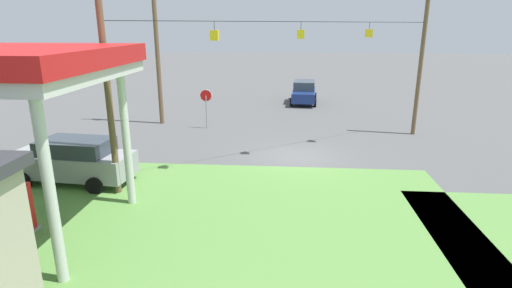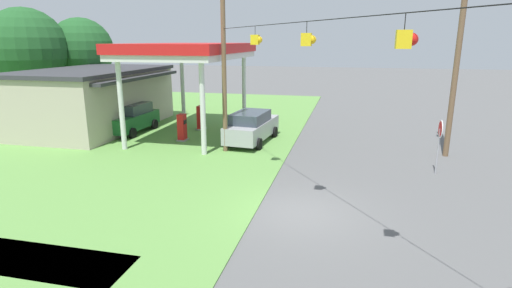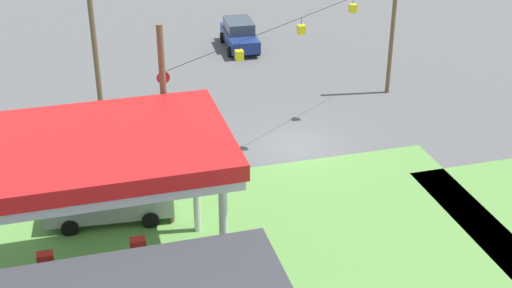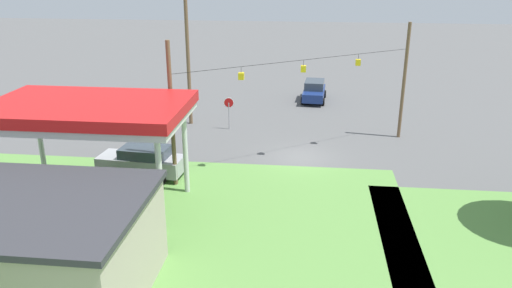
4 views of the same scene
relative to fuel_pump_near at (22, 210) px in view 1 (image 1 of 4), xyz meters
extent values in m
plane|color=#565656|center=(-8.73, -8.24, -0.78)|extent=(160.00, 160.00, 0.00)
cylinder|color=silver|center=(-2.57, -2.34, 1.63)|extent=(0.28, 0.28, 4.82)
cylinder|color=silver|center=(-2.57, 2.34, 1.63)|extent=(0.28, 0.28, 4.82)
cube|color=gray|center=(0.00, 0.00, -0.72)|extent=(0.71, 0.56, 0.12)
cube|color=red|center=(0.00, 0.00, 0.10)|extent=(0.55, 0.40, 1.52)
cube|color=black|center=(0.00, -0.21, 0.40)|extent=(0.39, 0.03, 0.24)
cube|color=#9E9EA3|center=(0.66, -4.17, 0.02)|extent=(5.20, 2.31, 0.93)
cube|color=#333D47|center=(0.36, -4.14, 0.79)|extent=(2.92, 1.95, 0.61)
cylinder|color=black|center=(2.31, -3.37, -0.44)|extent=(0.70, 0.28, 0.68)
cylinder|color=black|center=(2.13, -5.25, -0.44)|extent=(0.70, 0.28, 0.68)
cylinder|color=black|center=(-0.81, -3.08, -0.44)|extent=(0.70, 0.28, 0.68)
cylinder|color=black|center=(-0.98, -4.96, -0.44)|extent=(0.70, 0.28, 0.68)
cube|color=navy|center=(-9.55, -22.76, -0.06)|extent=(2.14, 4.77, 0.77)
cube|color=#333D47|center=(-9.56, -23.04, 0.70)|extent=(1.86, 2.67, 0.73)
cylinder|color=black|center=(-10.40, -21.26, -0.44)|extent=(0.26, 0.69, 0.68)
cylinder|color=black|center=(-8.51, -21.38, -0.44)|extent=(0.26, 0.69, 0.68)
cylinder|color=black|center=(-10.58, -24.14, -0.44)|extent=(0.26, 0.69, 0.68)
cylinder|color=black|center=(-8.70, -24.26, -0.44)|extent=(0.26, 0.69, 0.68)
cylinder|color=#99999E|center=(-3.09, -13.67, 0.27)|extent=(0.08, 0.08, 2.10)
cylinder|color=white|center=(-3.09, -13.67, 1.32)|extent=(0.80, 0.03, 0.80)
cylinder|color=red|center=(-3.09, -13.67, 1.32)|extent=(0.70, 0.03, 0.70)
cylinder|color=brown|center=(0.18, -14.76, 5.05)|extent=(0.28, 0.28, 11.67)
cylinder|color=brown|center=(-15.79, -13.24, 3.36)|extent=(0.24, 0.24, 8.29)
cylinder|color=brown|center=(-1.67, -3.24, 3.36)|extent=(0.24, 0.24, 8.29)
cylinder|color=black|center=(-8.73, -8.24, 5.68)|extent=(14.13, 10.02, 0.02)
cylinder|color=black|center=(-12.26, -10.74, 5.51)|extent=(0.02, 0.02, 0.35)
cube|color=yellow|center=(-12.26, -10.74, 5.13)|extent=(0.32, 0.32, 0.40)
sphere|color=red|center=(-12.26, -10.91, 5.13)|extent=(0.28, 0.28, 0.28)
cylinder|color=black|center=(-8.73, -8.24, 5.51)|extent=(0.02, 0.02, 0.35)
cube|color=yellow|center=(-8.73, -8.24, 5.13)|extent=(0.32, 0.32, 0.40)
sphere|color=yellow|center=(-8.73, -8.41, 5.13)|extent=(0.28, 0.28, 0.28)
cylinder|color=black|center=(-5.20, -5.74, 5.51)|extent=(0.02, 0.02, 0.35)
cube|color=yellow|center=(-5.20, -5.74, 5.13)|extent=(0.32, 0.32, 0.40)
sphere|color=yellow|center=(-5.20, -5.91, 5.13)|extent=(0.28, 0.28, 0.28)
camera|label=1|loc=(-8.20, 10.73, 5.52)|focal=28.00mm
camera|label=2|loc=(-21.73, -9.66, 5.12)|focal=28.00mm
camera|label=3|loc=(1.56, 20.97, 15.17)|focal=50.00mm
camera|label=4|loc=(-9.21, 22.41, 11.34)|focal=35.00mm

